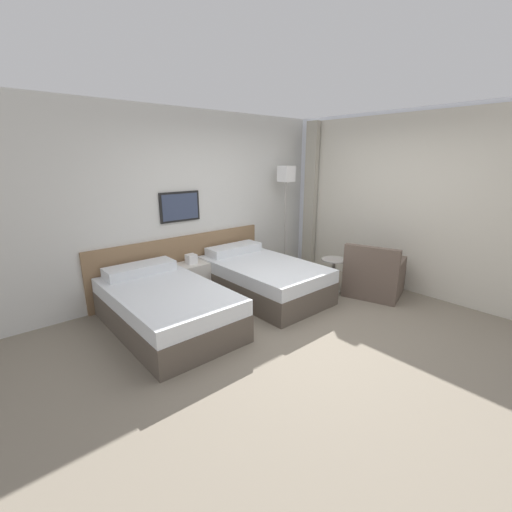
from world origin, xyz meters
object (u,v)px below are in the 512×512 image
floor_lamp (286,184)px  side_table (333,269)px  nightstand (192,278)px  armchair (374,278)px  bed_near_door (166,307)px  bed_near_window (262,278)px

floor_lamp → side_table: bearing=-100.1°
nightstand → side_table: nightstand is taller
armchair → floor_lamp: bearing=-12.5°
bed_near_door → side_table: (2.48, -0.62, 0.10)m
floor_lamp → armchair: size_ratio=1.97×
nightstand → floor_lamp: 2.33m
bed_near_window → bed_near_door: bearing=180.0°
side_table → floor_lamp: bearing=79.9°
floor_lamp → side_table: floor_lamp is taller
bed_near_door → side_table: bearing=-14.1°
bed_near_window → nightstand: bed_near_window is taller
armchair → bed_near_door: bearing=51.6°
bed_near_window → nightstand: (-0.79, 0.71, -0.01)m
bed_near_door → nightstand: size_ratio=3.02×
nightstand → floor_lamp: floor_lamp is taller
bed_near_door → bed_near_window: (1.58, 0.00, 0.00)m
bed_near_door → armchair: armchair is taller
nightstand → side_table: size_ratio=1.19×
nightstand → armchair: armchair is taller
nightstand → armchair: bearing=-41.1°
side_table → bed_near_window: bearing=145.3°
floor_lamp → bed_near_door: bearing=-166.6°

